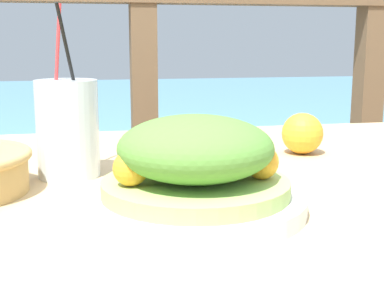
{
  "coord_description": "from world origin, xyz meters",
  "views": [
    {
      "loc": [
        -0.16,
        -0.68,
        0.94
      ],
      "look_at": [
        -0.02,
        0.0,
        0.8
      ],
      "focal_mm": 50.0,
      "sensor_mm": 36.0,
      "label": 1
    }
  ],
  "objects": [
    {
      "name": "sea_backdrop",
      "position": [
        0.0,
        3.3,
        0.25
      ],
      "size": [
        12.0,
        4.0,
        0.5
      ],
      "color": "#568EA8",
      "rests_on": "ground_plane"
    },
    {
      "name": "railing_fence",
      "position": [
        -0.0,
        0.8,
        0.77
      ],
      "size": [
        2.8,
        0.08,
        1.12
      ],
      "color": "brown",
      "rests_on": "ground_plane"
    },
    {
      "name": "knife",
      "position": [
        0.15,
        -0.11,
        0.74
      ],
      "size": [
        0.02,
        0.18,
        0.0
      ],
      "color": "silver",
      "rests_on": "patio_table"
    },
    {
      "name": "orange_near_basket",
      "position": [
        0.21,
        0.18,
        0.78
      ],
      "size": [
        0.07,
        0.07,
        0.07
      ],
      "color": "#F9A328",
      "rests_on": "patio_table"
    },
    {
      "name": "salad_plate",
      "position": [
        -0.04,
        -0.1,
        0.79
      ],
      "size": [
        0.26,
        0.26,
        0.11
      ],
      "color": "silver",
      "rests_on": "patio_table"
    },
    {
      "name": "drink_glass",
      "position": [
        -0.19,
        0.1,
        0.81
      ],
      "size": [
        0.09,
        0.09,
        0.25
      ],
      "color": "silver",
      "rests_on": "patio_table"
    },
    {
      "name": "patio_table",
      "position": [
        0.0,
        0.0,
        0.65
      ],
      "size": [
        1.1,
        0.96,
        0.74
      ],
      "color": "tan",
      "rests_on": "ground_plane"
    }
  ]
}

